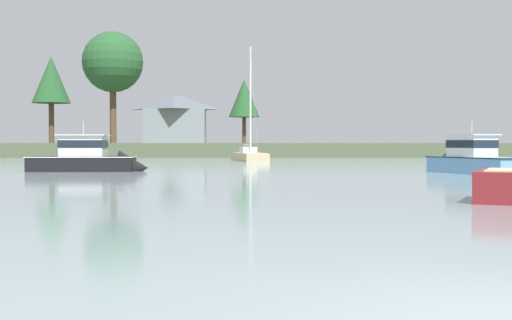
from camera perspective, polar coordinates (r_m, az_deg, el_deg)
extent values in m
cube|color=#4C563D|center=(93.43, -0.39, 0.94)|extent=(191.76, 42.39, 1.53)
cube|color=tan|center=(61.00, -0.57, 0.03)|extent=(3.24, 8.40, 1.14)
cube|color=#CCB78E|center=(60.99, -0.57, 0.59)|extent=(2.93, 7.88, 0.04)
cube|color=silver|center=(61.39, -0.64, 0.84)|extent=(1.53, 1.98, 0.49)
cylinder|color=silver|center=(60.45, -0.46, 4.97)|extent=(0.16, 0.16, 9.21)
cylinder|color=silver|center=(61.95, -0.74, 1.17)|extent=(0.65, 3.26, 0.13)
cylinder|color=silver|center=(61.95, -0.74, 1.21)|extent=(0.60, 2.93, 0.14)
cylinder|color=#999999|center=(58.84, -0.16, 5.04)|extent=(0.54, 3.25, 9.17)
cube|color=black|center=(40.13, -14.10, -0.64)|extent=(5.78, 2.20, 1.29)
cone|color=black|center=(39.64, -10.01, -0.64)|extent=(1.62, 1.97, 1.97)
cube|color=silver|center=(40.12, -14.11, 0.25)|extent=(5.89, 2.28, 0.05)
cube|color=silver|center=(40.09, -14.00, 1.12)|extent=(2.41, 1.75, 1.17)
cube|color=#19232D|center=(40.09, -14.00, 1.29)|extent=(2.46, 1.79, 0.42)
cube|color=beige|center=(40.09, -14.01, 2.00)|extent=(2.70, 2.03, 0.06)
cylinder|color=silver|center=(40.10, -14.01, 2.59)|extent=(0.03, 0.03, 0.76)
cube|color=#669ECC|center=(38.05, 17.65, -0.76)|extent=(3.99, 5.98, 1.35)
cone|color=#669ECC|center=(40.19, 14.98, -0.63)|extent=(2.28, 2.15, 1.83)
cube|color=black|center=(38.03, 17.66, 0.20)|extent=(4.11, 6.11, 0.05)
cube|color=silver|center=(38.28, 17.32, 1.10)|extent=(2.30, 2.58, 1.12)
cube|color=#19232D|center=(38.28, 17.32, 1.27)|extent=(2.35, 2.63, 0.40)
cube|color=beige|center=(38.28, 17.33, 1.98)|extent=(2.64, 2.91, 0.06)
cylinder|color=silver|center=(38.29, 17.33, 2.55)|extent=(0.03, 0.03, 0.70)
cylinder|color=brown|center=(92.26, -16.48, 3.92)|extent=(0.67, 0.67, 8.26)
cone|color=#235128|center=(92.51, -16.49, 6.35)|extent=(4.86, 4.86, 5.94)
cylinder|color=brown|center=(86.42, -11.67, 4.10)|extent=(0.80, 0.80, 8.21)
sphere|color=#235128|center=(86.88, -11.69, 7.90)|extent=(7.39, 7.39, 7.39)
cylinder|color=brown|center=(86.70, -0.98, 3.17)|extent=(0.48, 0.48, 5.33)
cone|color=#235128|center=(86.84, -0.98, 5.11)|extent=(3.87, 3.87, 4.73)
cube|color=gray|center=(95.85, -6.64, 2.77)|extent=(8.20, 6.65, 4.57)
pyramid|color=#565B66|center=(95.98, -6.64, 4.76)|extent=(8.86, 7.18, 2.10)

